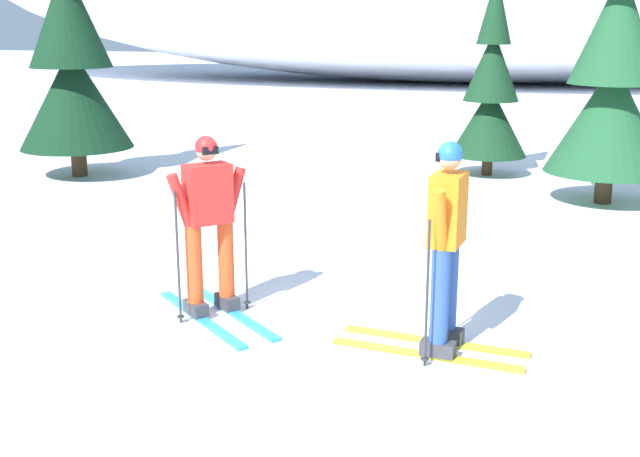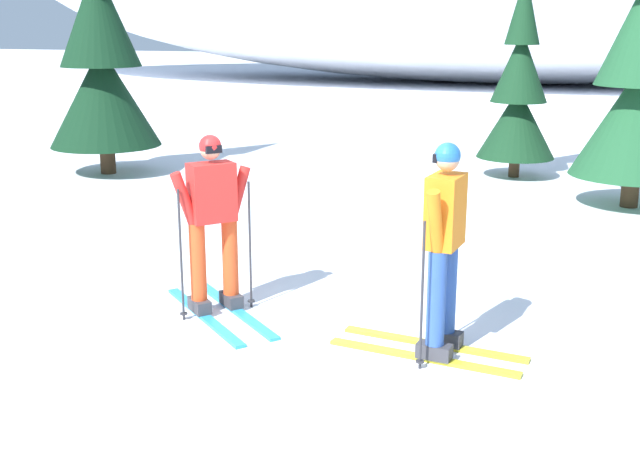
% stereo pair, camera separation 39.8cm
% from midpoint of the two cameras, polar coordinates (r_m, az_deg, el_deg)
% --- Properties ---
extents(ground_plane, '(120.00, 120.00, 0.00)m').
position_cam_midpoint_polar(ground_plane, '(6.79, -0.97, -8.65)').
color(ground_plane, white).
extents(skier_orange_jacket, '(1.66, 0.77, 1.77)m').
position_cam_midpoint_polar(skier_orange_jacket, '(6.48, 10.55, -1.35)').
color(skier_orange_jacket, gold).
rests_on(skier_orange_jacket, ground).
extents(skier_red_jacket, '(1.53, 1.45, 1.69)m').
position_cam_midpoint_polar(skier_red_jacket, '(7.40, -6.14, 0.45)').
color(skier_red_jacket, '#2893CC').
rests_on(skier_red_jacket, ground).
extents(pine_tree_far_left, '(1.95, 1.95, 5.05)m').
position_cam_midpoint_polar(pine_tree_far_left, '(14.69, -14.69, 11.98)').
color(pine_tree_far_left, '#47301E').
rests_on(pine_tree_far_left, ground).
extents(pine_tree_center_left, '(1.35, 1.35, 3.50)m').
position_cam_midpoint_polar(pine_tree_center_left, '(14.40, 14.84, 9.33)').
color(pine_tree_center_left, '#47301E').
rests_on(pine_tree_center_left, ground).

